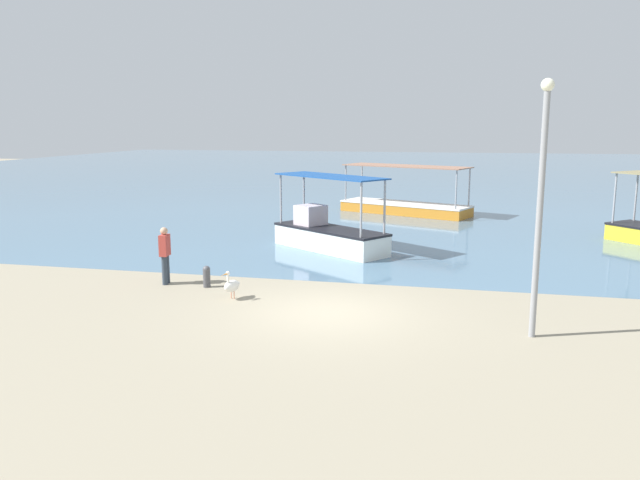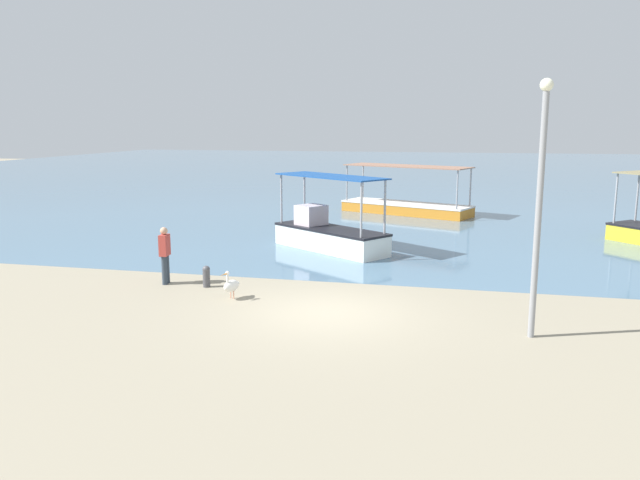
% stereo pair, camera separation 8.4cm
% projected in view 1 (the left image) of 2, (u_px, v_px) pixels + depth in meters
% --- Properties ---
extents(ground, '(120.00, 120.00, 0.00)m').
position_uv_depth(ground, '(327.00, 312.00, 15.57)').
color(ground, gray).
extents(harbor_water, '(110.00, 90.00, 0.00)m').
position_uv_depth(harbor_water, '(428.00, 172.00, 61.62)').
color(harbor_water, slate).
rests_on(harbor_water, ground).
extents(fishing_boat_near_left, '(7.10, 4.41, 2.51)m').
position_uv_depth(fishing_boat_near_left, '(405.00, 205.00, 32.73)').
color(fishing_boat_near_left, orange).
rests_on(fishing_boat_near_left, harbor_water).
extents(fishing_boat_outer, '(4.82, 3.99, 2.78)m').
position_uv_depth(fishing_boat_outer, '(328.00, 233.00, 23.26)').
color(fishing_boat_outer, white).
rests_on(fishing_boat_outer, harbor_water).
extents(pelican, '(0.43, 0.79, 0.80)m').
position_uv_depth(pelican, '(232.00, 285.00, 16.71)').
color(pelican, '#E0997A').
rests_on(pelican, ground).
extents(lamp_post, '(0.28, 0.28, 5.56)m').
position_uv_depth(lamp_post, '(541.00, 196.00, 13.22)').
color(lamp_post, gray).
rests_on(lamp_post, ground).
extents(mooring_bollard, '(0.22, 0.22, 0.63)m').
position_uv_depth(mooring_bollard, '(207.00, 276.00, 17.93)').
color(mooring_bollard, '#47474C').
rests_on(mooring_bollard, ground).
extents(fisherman_standing, '(0.26, 0.42, 1.69)m').
position_uv_depth(fisherman_standing, '(165.00, 254.00, 18.19)').
color(fisherman_standing, '#303B48').
rests_on(fisherman_standing, ground).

